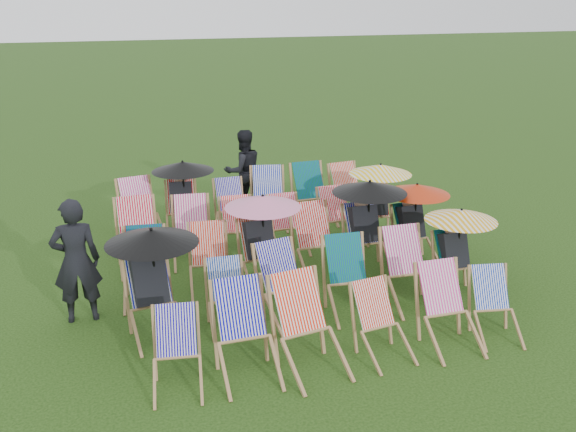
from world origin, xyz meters
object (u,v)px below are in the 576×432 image
object	(u,v)px
person_left	(76,261)
person_rear	(243,171)
deckchair_0	(177,354)
deckchair_5	(496,306)
deckchair_29	(351,192)

from	to	relation	value
person_left	person_rear	world-z (taller)	person_left
deckchair_0	person_left	bearing A→B (deg)	125.59
deckchair_5	deckchair_29	distance (m)	4.65
deckchair_0	deckchair_5	bearing A→B (deg)	7.29
deckchair_0	deckchair_29	world-z (taller)	deckchair_29
deckchair_5	person_rear	xyz separation A→B (m)	(-1.82, 5.59, 0.39)
deckchair_5	person_left	world-z (taller)	person_left
deckchair_5	person_rear	world-z (taller)	person_rear
person_rear	deckchair_0	bearing A→B (deg)	60.00
deckchair_29	person_rear	size ratio (longest dim) A/B	0.61
person_rear	deckchair_5	bearing A→B (deg)	98.34
deckchair_0	deckchair_29	bearing A→B (deg)	57.89
deckchair_29	person_rear	xyz separation A→B (m)	(-1.83, 0.94, 0.31)
deckchair_0	deckchair_5	distance (m)	3.87
deckchair_5	person_rear	bearing A→B (deg)	118.58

